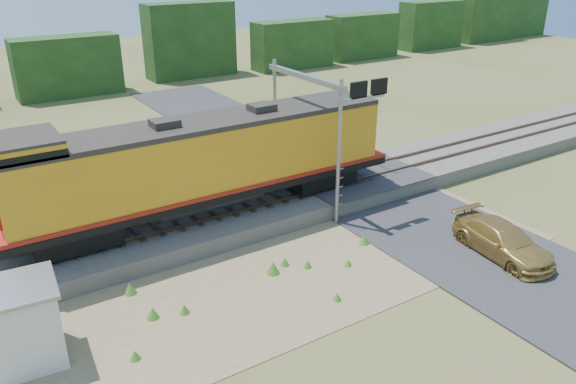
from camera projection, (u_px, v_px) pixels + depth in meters
ground at (315, 273)px, 22.96m from camera, size 140.00×140.00×0.00m
ballast at (244, 212)px, 27.42m from camera, size 70.00×5.00×0.80m
rails at (244, 203)px, 27.23m from camera, size 70.00×1.54×0.16m
dirt_shoulder at (267, 282)px, 22.34m from camera, size 26.00×8.00×0.03m
road at (425, 223)px, 26.97m from camera, size 7.00×66.00×0.86m
tree_line_north at (74, 58)px, 51.02m from camera, size 130.00×3.00×6.50m
weed_clumps at (238, 299)px, 21.29m from camera, size 15.00×6.20×0.56m
locomotive at (203, 163)px, 25.24m from camera, size 18.93×2.89×4.88m
shed at (23, 324)px, 17.58m from camera, size 2.53×2.53×2.78m
signal_gantry at (319, 106)px, 26.90m from camera, size 2.78×6.20×7.00m
car at (503, 241)px, 24.05m from camera, size 2.56×5.08×1.41m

